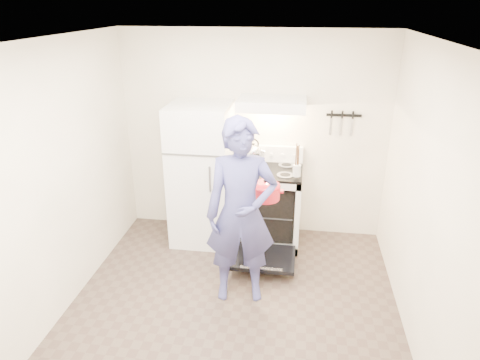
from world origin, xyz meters
name	(u,v)px	position (x,y,z in m)	size (l,w,h in m)	color
floor	(230,318)	(0.00, 0.00, 0.00)	(3.60, 3.60, 0.00)	#4B3E34
back_wall	(253,136)	(0.00, 1.80, 1.25)	(3.20, 0.02, 2.50)	white
refrigerator	(202,175)	(-0.58, 1.45, 0.85)	(0.70, 0.70, 1.70)	white
stove_body	(268,207)	(0.23, 1.48, 0.46)	(0.76, 0.65, 0.92)	white
cooktop	(269,171)	(0.23, 1.48, 0.94)	(0.76, 0.65, 0.03)	black
backsplash	(272,153)	(0.23, 1.76, 1.05)	(0.76, 0.07, 0.20)	white
oven_door	(263,258)	(0.23, 0.88, 0.12)	(0.70, 0.54, 0.04)	black
oven_rack	(268,209)	(0.23, 1.48, 0.44)	(0.60, 0.52, 0.01)	slate
range_hood	(272,104)	(0.23, 1.55, 1.71)	(0.76, 0.50, 0.12)	white
knife_strip	(344,115)	(1.05, 1.79, 1.55)	(0.40, 0.02, 0.03)	black
pizza_stone	(263,207)	(0.16, 1.49, 0.45)	(0.33, 0.33, 0.02)	#7E6147
tea_kettle	(253,151)	(0.01, 1.70, 1.10)	(0.24, 0.20, 0.30)	silver
utensil_jar	(297,170)	(0.55, 1.25, 1.05)	(0.09, 0.09, 0.13)	silver
person	(241,213)	(0.05, 0.38, 0.92)	(0.67, 0.44, 1.85)	navy
dutch_oven	(265,192)	(0.24, 0.78, 0.98)	(0.38, 0.31, 0.24)	red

